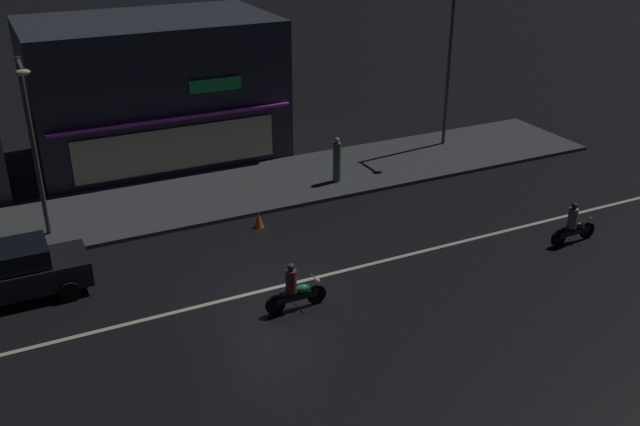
% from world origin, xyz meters
% --- Properties ---
extents(ground_plane, '(140.00, 140.00, 0.00)m').
position_xyz_m(ground_plane, '(0.00, 0.00, 0.00)').
color(ground_plane, black).
extents(lane_divider_stripe, '(34.09, 0.16, 0.01)m').
position_xyz_m(lane_divider_stripe, '(0.00, 0.00, 0.01)').
color(lane_divider_stripe, beige).
rests_on(lane_divider_stripe, ground).
extents(sidewalk_far, '(35.88, 4.93, 0.14)m').
position_xyz_m(sidewalk_far, '(0.00, 7.55, 0.07)').
color(sidewalk_far, '#424447').
rests_on(sidewalk_far, ground).
extents(storefront_left_block, '(10.51, 6.84, 6.08)m').
position_xyz_m(storefront_left_block, '(0.00, 13.36, 3.03)').
color(storefront_left_block, '#2D333D').
rests_on(storefront_left_block, ground).
extents(streetlamp_west, '(0.44, 1.64, 6.16)m').
position_xyz_m(streetlamp_west, '(-5.62, 6.41, 3.84)').
color(streetlamp_west, '#47494C').
rests_on(streetlamp_west, sidewalk_far).
extents(streetlamp_mid, '(0.44, 1.64, 7.58)m').
position_xyz_m(streetlamp_mid, '(12.25, 8.26, 4.58)').
color(streetlamp_mid, '#47494C').
rests_on(streetlamp_mid, sidewalk_far).
extents(pedestrian_on_sidewalk, '(0.32, 0.32, 1.87)m').
position_xyz_m(pedestrian_on_sidewalk, '(5.61, 6.51, 1.02)').
color(pedestrian_on_sidewalk, '#4C664C').
rests_on(pedestrian_on_sidewalk, sidewalk_far).
extents(parked_car_near_kerb, '(4.30, 1.98, 1.67)m').
position_xyz_m(parked_car_near_kerb, '(-7.06, 2.89, 0.87)').
color(parked_car_near_kerb, black).
rests_on(parked_car_near_kerb, ground).
extents(motorcycle_following, '(1.90, 0.60, 1.52)m').
position_xyz_m(motorcycle_following, '(0.19, -1.34, 0.63)').
color(motorcycle_following, black).
rests_on(motorcycle_following, ground).
extents(motorcycle_opposite_lane, '(1.90, 0.60, 1.52)m').
position_xyz_m(motorcycle_opposite_lane, '(10.45, -1.69, 0.63)').
color(motorcycle_opposite_lane, black).
rests_on(motorcycle_opposite_lane, ground).
extents(traffic_cone, '(0.36, 0.36, 0.55)m').
position_xyz_m(traffic_cone, '(1.25, 4.16, 0.28)').
color(traffic_cone, orange).
rests_on(traffic_cone, ground).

